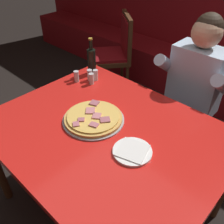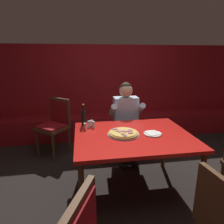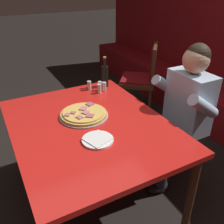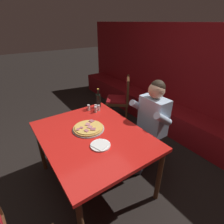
{
  "view_description": "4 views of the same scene",
  "coord_description": "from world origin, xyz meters",
  "px_view_note": "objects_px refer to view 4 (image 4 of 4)",
  "views": [
    {
      "loc": [
        0.79,
        -0.78,
        1.73
      ],
      "look_at": [
        -0.11,
        0.16,
        0.75
      ],
      "focal_mm": 40.0,
      "sensor_mm": 36.0,
      "label": 1
    },
    {
      "loc": [
        -0.6,
        -2.15,
        1.66
      ],
      "look_at": [
        -0.22,
        0.22,
        0.99
      ],
      "focal_mm": 32.0,
      "sensor_mm": 36.0,
      "label": 2
    },
    {
      "loc": [
        1.46,
        -0.59,
        1.73
      ],
      "look_at": [
        -0.13,
        0.26,
        0.73
      ],
      "focal_mm": 40.0,
      "sensor_mm": 36.0,
      "label": 3
    },
    {
      "loc": [
        1.48,
        -0.76,
        1.91
      ],
      "look_at": [
        -0.01,
        0.27,
        0.97
      ],
      "focal_mm": 28.0,
      "sensor_mm": 36.0,
      "label": 4
    }
  ],
  "objects_px": {
    "pizza": "(88,128)",
    "diner_seated_blue_shirt": "(148,122)",
    "shaker_red_pepper_flakes": "(89,108)",
    "dining_chair_near_left": "(121,97)",
    "plate_white_paper": "(100,145)",
    "shaker_black_pepper": "(96,110)",
    "shaker_oregano": "(99,108)",
    "shaker_parmesan": "(96,108)",
    "beer_bottle": "(98,100)",
    "main_dining_table": "(93,139)"
  },
  "relations": [
    {
      "from": "pizza",
      "to": "diner_seated_blue_shirt",
      "type": "distance_m",
      "value": 0.82
    },
    {
      "from": "shaker_red_pepper_flakes",
      "to": "dining_chair_near_left",
      "type": "height_order",
      "value": "dining_chair_near_left"
    },
    {
      "from": "pizza",
      "to": "plate_white_paper",
      "type": "height_order",
      "value": "pizza"
    },
    {
      "from": "dining_chair_near_left",
      "to": "plate_white_paper",
      "type": "bearing_deg",
      "value": -44.53
    },
    {
      "from": "plate_white_paper",
      "to": "shaker_black_pepper",
      "type": "bearing_deg",
      "value": 153.53
    },
    {
      "from": "shaker_oregano",
      "to": "shaker_black_pepper",
      "type": "bearing_deg",
      "value": -72.59
    },
    {
      "from": "shaker_black_pepper",
      "to": "dining_chair_near_left",
      "type": "height_order",
      "value": "dining_chair_near_left"
    },
    {
      "from": "shaker_parmesan",
      "to": "diner_seated_blue_shirt",
      "type": "xyz_separation_m",
      "value": [
        0.61,
        0.46,
        -0.1
      ]
    },
    {
      "from": "shaker_oregano",
      "to": "plate_white_paper",
      "type": "bearing_deg",
      "value": -29.77
    },
    {
      "from": "beer_bottle",
      "to": "plate_white_paper",
      "type": "bearing_deg",
      "value": -29.74
    },
    {
      "from": "plate_white_paper",
      "to": "shaker_black_pepper",
      "type": "distance_m",
      "value": 0.76
    },
    {
      "from": "diner_seated_blue_shirt",
      "to": "plate_white_paper",
      "type": "bearing_deg",
      "value": -81.53
    },
    {
      "from": "pizza",
      "to": "diner_seated_blue_shirt",
      "type": "xyz_separation_m",
      "value": [
        0.22,
        0.78,
        -0.08
      ]
    },
    {
      "from": "shaker_oregano",
      "to": "shaker_parmesan",
      "type": "bearing_deg",
      "value": -140.07
    },
    {
      "from": "beer_bottle",
      "to": "shaker_oregano",
      "type": "height_order",
      "value": "beer_bottle"
    },
    {
      "from": "main_dining_table",
      "to": "pizza",
      "type": "xyz_separation_m",
      "value": [
        -0.12,
        0.01,
        0.09
      ]
    },
    {
      "from": "main_dining_table",
      "to": "shaker_oregano",
      "type": "xyz_separation_m",
      "value": [
        -0.47,
        0.36,
        0.11
      ]
    },
    {
      "from": "beer_bottle",
      "to": "shaker_oregano",
      "type": "xyz_separation_m",
      "value": [
        0.1,
        -0.06,
        -0.07
      ]
    },
    {
      "from": "beer_bottle",
      "to": "diner_seated_blue_shirt",
      "type": "xyz_separation_m",
      "value": [
        0.68,
        0.37,
        -0.17
      ]
    },
    {
      "from": "plate_white_paper",
      "to": "shaker_red_pepper_flakes",
      "type": "relative_size",
      "value": 2.44
    },
    {
      "from": "shaker_red_pepper_flakes",
      "to": "dining_chair_near_left",
      "type": "xyz_separation_m",
      "value": [
        -0.49,
        0.97,
        -0.23
      ]
    },
    {
      "from": "shaker_oregano",
      "to": "shaker_black_pepper",
      "type": "xyz_separation_m",
      "value": [
        0.02,
        -0.06,
        0.0
      ]
    },
    {
      "from": "shaker_parmesan",
      "to": "shaker_red_pepper_flakes",
      "type": "xyz_separation_m",
      "value": [
        -0.06,
        -0.08,
        0.0
      ]
    },
    {
      "from": "plate_white_paper",
      "to": "shaker_red_pepper_flakes",
      "type": "height_order",
      "value": "shaker_red_pepper_flakes"
    },
    {
      "from": "diner_seated_blue_shirt",
      "to": "dining_chair_near_left",
      "type": "relative_size",
      "value": 1.31
    },
    {
      "from": "shaker_red_pepper_flakes",
      "to": "diner_seated_blue_shirt",
      "type": "distance_m",
      "value": 0.86
    },
    {
      "from": "main_dining_table",
      "to": "plate_white_paper",
      "type": "bearing_deg",
      "value": -9.14
    },
    {
      "from": "pizza",
      "to": "shaker_oregano",
      "type": "xyz_separation_m",
      "value": [
        -0.35,
        0.35,
        0.02
      ]
    },
    {
      "from": "beer_bottle",
      "to": "shaker_black_pepper",
      "type": "height_order",
      "value": "beer_bottle"
    },
    {
      "from": "shaker_parmesan",
      "to": "shaker_red_pepper_flakes",
      "type": "height_order",
      "value": "same"
    },
    {
      "from": "pizza",
      "to": "shaker_parmesan",
      "type": "xyz_separation_m",
      "value": [
        -0.39,
        0.33,
        0.02
      ]
    },
    {
      "from": "main_dining_table",
      "to": "pizza",
      "type": "bearing_deg",
      "value": 176.23
    },
    {
      "from": "main_dining_table",
      "to": "shaker_red_pepper_flakes",
      "type": "bearing_deg",
      "value": 155.95
    },
    {
      "from": "pizza",
      "to": "dining_chair_near_left",
      "type": "bearing_deg",
      "value": 127.52
    },
    {
      "from": "shaker_parmesan",
      "to": "shaker_black_pepper",
      "type": "height_order",
      "value": "same"
    },
    {
      "from": "beer_bottle",
      "to": "shaker_red_pepper_flakes",
      "type": "relative_size",
      "value": 3.4
    },
    {
      "from": "beer_bottle",
      "to": "shaker_black_pepper",
      "type": "bearing_deg",
      "value": -44.57
    },
    {
      "from": "main_dining_table",
      "to": "shaker_black_pepper",
      "type": "distance_m",
      "value": 0.55
    },
    {
      "from": "beer_bottle",
      "to": "dining_chair_near_left",
      "type": "xyz_separation_m",
      "value": [
        -0.48,
        0.8,
        -0.3
      ]
    },
    {
      "from": "shaker_parmesan",
      "to": "pizza",
      "type": "bearing_deg",
      "value": -40.08
    },
    {
      "from": "shaker_black_pepper",
      "to": "dining_chair_near_left",
      "type": "bearing_deg",
      "value": 123.07
    },
    {
      "from": "pizza",
      "to": "beer_bottle",
      "type": "xyz_separation_m",
      "value": [
        -0.45,
        0.41,
        0.09
      ]
    },
    {
      "from": "main_dining_table",
      "to": "diner_seated_blue_shirt",
      "type": "bearing_deg",
      "value": 82.24
    },
    {
      "from": "pizza",
      "to": "shaker_red_pepper_flakes",
      "type": "height_order",
      "value": "shaker_red_pepper_flakes"
    },
    {
      "from": "dining_chair_near_left",
      "to": "diner_seated_blue_shirt",
      "type": "bearing_deg",
      "value": -20.39
    },
    {
      "from": "beer_bottle",
      "to": "diner_seated_blue_shirt",
      "type": "distance_m",
      "value": 0.79
    },
    {
      "from": "diner_seated_blue_shirt",
      "to": "shaker_black_pepper",
      "type": "bearing_deg",
      "value": -138.68
    },
    {
      "from": "main_dining_table",
      "to": "beer_bottle",
      "type": "height_order",
      "value": "beer_bottle"
    },
    {
      "from": "plate_white_paper",
      "to": "shaker_oregano",
      "type": "relative_size",
      "value": 2.44
    },
    {
      "from": "shaker_oregano",
      "to": "shaker_parmesan",
      "type": "relative_size",
      "value": 1.0
    }
  ]
}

